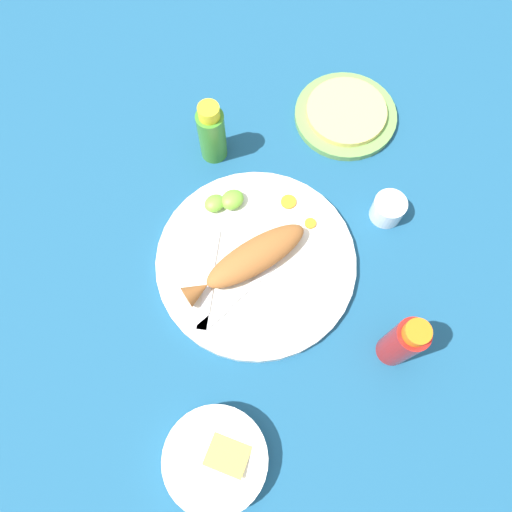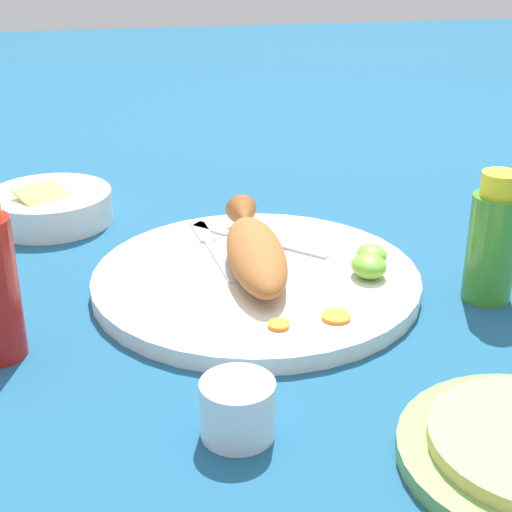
# 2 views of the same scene
# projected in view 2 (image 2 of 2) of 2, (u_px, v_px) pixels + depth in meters

# --- Properties ---
(ground_plane) EXTENTS (4.00, 4.00, 0.00)m
(ground_plane) POSITION_uv_depth(u_px,v_px,m) (256.00, 287.00, 0.86)
(ground_plane) COLOR navy
(main_plate) EXTENTS (0.36, 0.36, 0.02)m
(main_plate) POSITION_uv_depth(u_px,v_px,m) (256.00, 280.00, 0.86)
(main_plate) COLOR silver
(main_plate) RESTS_ON ground_plane
(fried_fish) EXTENTS (0.24, 0.07, 0.04)m
(fried_fish) POSITION_uv_depth(u_px,v_px,m) (254.00, 250.00, 0.86)
(fried_fish) COLOR #935628
(fried_fish) RESTS_ON main_plate
(fork_near) EXTENTS (0.19, 0.03, 0.00)m
(fork_near) POSITION_uv_depth(u_px,v_px,m) (210.00, 244.00, 0.92)
(fork_near) COLOR silver
(fork_near) RESTS_ON main_plate
(fork_far) EXTENTS (0.14, 0.15, 0.00)m
(fork_far) POSITION_uv_depth(u_px,v_px,m) (249.00, 237.00, 0.94)
(fork_far) COLOR silver
(fork_far) RESTS_ON main_plate
(carrot_slice_near) EXTENTS (0.02, 0.02, 0.00)m
(carrot_slice_near) POSITION_uv_depth(u_px,v_px,m) (278.00, 325.00, 0.75)
(carrot_slice_near) COLOR orange
(carrot_slice_near) RESTS_ON main_plate
(carrot_slice_mid) EXTENTS (0.03, 0.03, 0.00)m
(carrot_slice_mid) POSITION_uv_depth(u_px,v_px,m) (336.00, 317.00, 0.76)
(carrot_slice_mid) COLOR orange
(carrot_slice_mid) RESTS_ON main_plate
(lime_wedge_main) EXTENTS (0.04, 0.04, 0.02)m
(lime_wedge_main) POSITION_uv_depth(u_px,v_px,m) (369.00, 266.00, 0.84)
(lime_wedge_main) COLOR #6BB233
(lime_wedge_main) RESTS_ON main_plate
(lime_wedge_side) EXTENTS (0.04, 0.03, 0.02)m
(lime_wedge_side) POSITION_uv_depth(u_px,v_px,m) (371.00, 255.00, 0.87)
(lime_wedge_side) COLOR #6BB233
(lime_wedge_side) RESTS_ON main_plate
(hot_sauce_bottle_green) EXTENTS (0.05, 0.05, 0.14)m
(hot_sauce_bottle_green) POSITION_uv_depth(u_px,v_px,m) (492.00, 242.00, 0.81)
(hot_sauce_bottle_green) COLOR #3D8428
(hot_sauce_bottle_green) RESTS_ON ground_plane
(salt_cup) EXTENTS (0.06, 0.06, 0.05)m
(salt_cup) POSITION_uv_depth(u_px,v_px,m) (238.00, 412.00, 0.62)
(salt_cup) COLOR silver
(salt_cup) RESTS_ON ground_plane
(guacamole_bowl) EXTENTS (0.16, 0.16, 0.05)m
(guacamole_bowl) POSITION_uv_depth(u_px,v_px,m) (50.00, 205.00, 1.03)
(guacamole_bowl) COLOR white
(guacamole_bowl) RESTS_ON ground_plane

